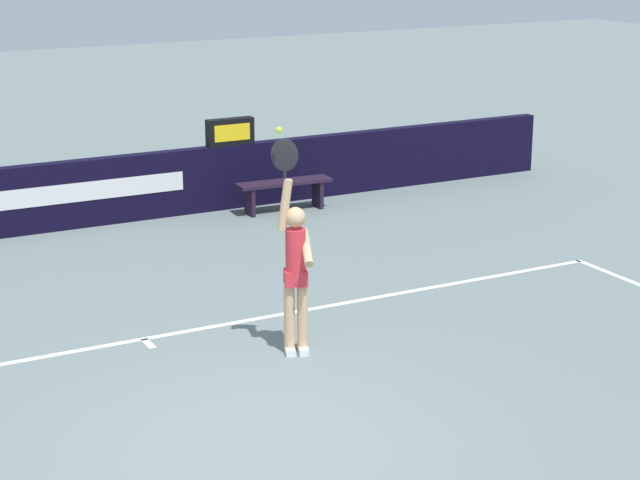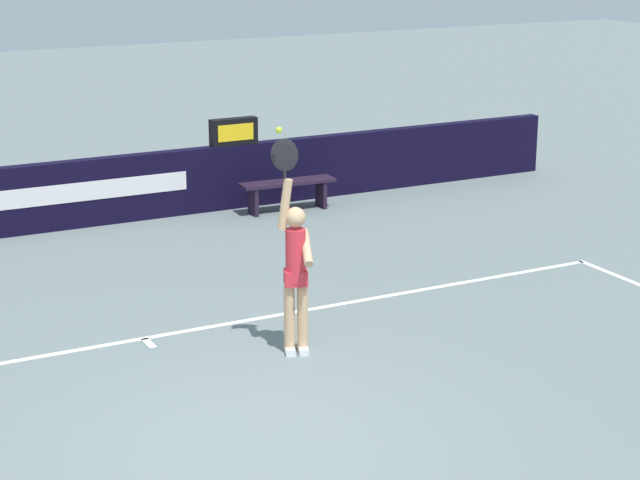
# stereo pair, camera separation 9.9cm
# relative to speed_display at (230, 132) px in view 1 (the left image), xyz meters

# --- Properties ---
(ground_plane) EXTENTS (60.00, 60.00, 0.00)m
(ground_plane) POSITION_rel_speed_display_xyz_m (-3.12, -7.67, -1.21)
(ground_plane) COLOR slate
(court_lines) EXTENTS (12.26, 5.96, 0.00)m
(court_lines) POSITION_rel_speed_display_xyz_m (-3.12, -7.68, -1.21)
(court_lines) COLOR white
(court_lines) RESTS_ON ground
(back_wall) EXTENTS (17.85, 0.21, 1.00)m
(back_wall) POSITION_rel_speed_display_xyz_m (-3.12, 0.00, -0.71)
(back_wall) COLOR black
(back_wall) RESTS_ON ground
(speed_display) EXTENTS (0.75, 0.18, 0.41)m
(speed_display) POSITION_rel_speed_display_xyz_m (0.00, 0.00, 0.00)
(speed_display) COLOR black
(speed_display) RESTS_ON back_wall
(tennis_player) EXTENTS (0.45, 0.46, 2.31)m
(tennis_player) POSITION_rel_speed_display_xyz_m (-1.82, -5.88, -0.26)
(tennis_player) COLOR tan
(tennis_player) RESTS_ON ground
(tennis_ball) EXTENTS (0.07, 0.07, 0.07)m
(tennis_ball) POSITION_rel_speed_display_xyz_m (-2.03, -5.96, 1.20)
(tennis_ball) COLOR #C5E730
(courtside_bench_near) EXTENTS (1.52, 0.43, 0.48)m
(courtside_bench_near) POSITION_rel_speed_display_xyz_m (0.64, -0.58, -0.84)
(courtside_bench_near) COLOR black
(courtside_bench_near) RESTS_ON ground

